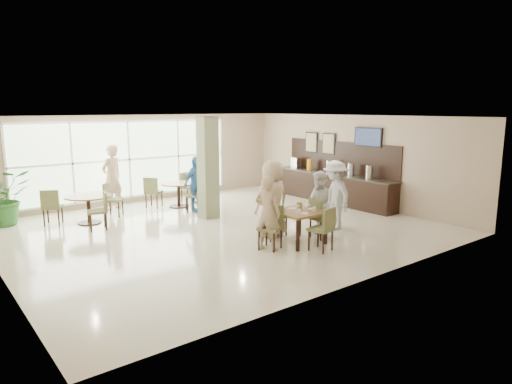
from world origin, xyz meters
TOP-DOWN VIEW (x-y plane):
  - ground at (0.00, 0.00)m, footprint 10.00×10.00m
  - room_shell at (0.00, 0.00)m, footprint 10.00×10.00m
  - window_bank at (-0.50, 4.46)m, footprint 7.00×0.04m
  - column at (0.40, 1.20)m, footprint 0.45×0.45m
  - main_table at (0.70, -2.12)m, footprint 1.02×1.02m
  - round_table_left at (-2.44, 2.61)m, footprint 1.19×1.19m
  - round_table_right at (0.43, 2.99)m, footprint 1.10×1.10m
  - chairs_main_table at (0.69, -2.08)m, footprint 2.07×2.00m
  - chairs_table_left at (-2.44, 2.62)m, footprint 2.24×1.82m
  - chairs_table_right at (0.44, 3.00)m, footprint 1.91×1.88m
  - tabletop_clutter at (0.73, -2.14)m, footprint 0.79×0.74m
  - buffet_counter at (4.70, 0.51)m, footprint 0.64×4.70m
  - wall_tv at (4.94, -0.60)m, footprint 0.06×1.00m
  - framed_art_a at (4.95, 1.00)m, footprint 0.05×0.55m
  - framed_art_b at (4.95, 1.80)m, footprint 0.05×0.55m
  - potted_plant at (-4.22, 3.79)m, footprint 1.50×1.50m
  - teen_left at (-0.16, -2.06)m, footprint 0.60×0.70m
  - teen_far at (0.60, -1.32)m, footprint 0.90×0.51m
  - teen_right at (1.37, -2.10)m, footprint 0.83×0.93m
  - teen_standing at (2.29, -1.75)m, footprint 0.92×1.25m
  - adult_a at (0.53, 2.09)m, footprint 1.08×0.82m
  - adult_b at (1.25, 2.90)m, footprint 0.71×1.58m
  - adult_standing at (-1.32, 3.83)m, footprint 0.84×0.71m

SIDE VIEW (x-z plane):
  - ground at x=0.00m, z-range 0.00..0.00m
  - chairs_main_table at x=0.69m, z-range 0.00..0.95m
  - chairs_table_left at x=-2.44m, z-range 0.00..0.95m
  - chairs_table_right at x=0.44m, z-range 0.00..0.95m
  - buffet_counter at x=4.70m, z-range -0.42..1.53m
  - round_table_right at x=0.43m, z-range 0.20..0.95m
  - round_table_left at x=-2.44m, z-range 0.22..0.97m
  - main_table at x=0.70m, z-range 0.29..1.04m
  - potted_plant at x=-4.22m, z-range 0.00..1.44m
  - teen_right at x=1.37m, z-range 0.00..1.58m
  - tabletop_clutter at x=0.73m, z-range 0.71..0.91m
  - teen_left at x=-0.16m, z-range 0.00..1.63m
  - adult_a at x=0.53m, z-range 0.00..1.64m
  - adult_b at x=1.25m, z-range 0.00..1.69m
  - teen_standing at x=2.29m, z-range 0.00..1.73m
  - teen_far at x=0.60m, z-range 0.00..1.82m
  - adult_standing at x=-1.32m, z-range 0.00..1.95m
  - window_bank at x=-0.50m, z-range -2.10..4.90m
  - column at x=0.40m, z-range 0.00..2.80m
  - room_shell at x=0.00m, z-range -3.30..6.70m
  - framed_art_a at x=4.95m, z-range 1.50..2.20m
  - framed_art_b at x=4.95m, z-range 1.50..2.20m
  - wall_tv at x=4.94m, z-range 1.86..2.44m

